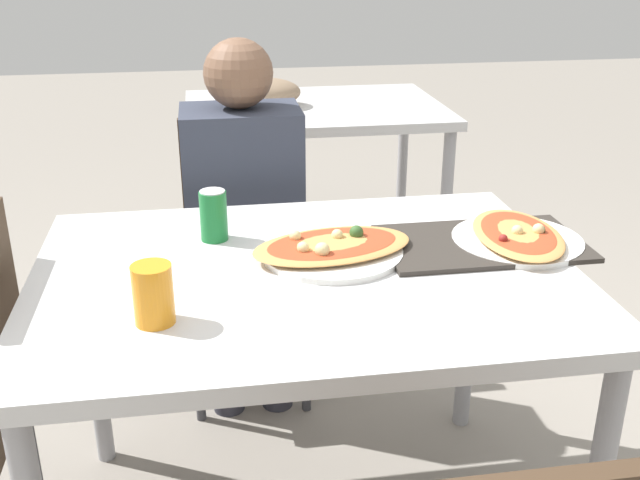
% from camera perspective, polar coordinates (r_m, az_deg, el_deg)
% --- Properties ---
extents(dining_table, '(1.21, 0.88, 0.75)m').
position_cam_1_polar(dining_table, '(1.70, -1.11, -4.51)').
color(dining_table, silver).
rests_on(dining_table, ground_plane).
extents(chair_far_seated, '(0.40, 0.40, 0.89)m').
position_cam_1_polar(chair_far_seated, '(2.47, -5.82, -0.25)').
color(chair_far_seated, '#3F2D1E').
rests_on(chair_far_seated, ground_plane).
extents(person_seated, '(0.35, 0.27, 1.17)m').
position_cam_1_polar(person_seated, '(2.29, -5.82, 2.96)').
color(person_seated, '#2D2D38').
rests_on(person_seated, ground_plane).
extents(pizza_main, '(0.42, 0.33, 0.06)m').
position_cam_1_polar(pizza_main, '(1.73, 0.93, -0.60)').
color(pizza_main, white).
rests_on(pizza_main, dining_table).
extents(soda_can, '(0.07, 0.07, 0.12)m').
position_cam_1_polar(soda_can, '(1.82, -8.11, 1.87)').
color(soda_can, '#197233').
rests_on(soda_can, dining_table).
extents(drink_glass, '(0.08, 0.08, 0.12)m').
position_cam_1_polar(drink_glass, '(1.46, -12.59, -4.06)').
color(drink_glass, orange).
rests_on(drink_glass, dining_table).
extents(serving_tray, '(0.48, 0.28, 0.01)m').
position_cam_1_polar(serving_tray, '(1.83, 12.21, -0.24)').
color(serving_tray, '#332D28').
rests_on(serving_tray, dining_table).
extents(pizza_second, '(0.31, 0.36, 0.05)m').
position_cam_1_polar(pizza_second, '(1.86, 14.82, 0.25)').
color(pizza_second, white).
rests_on(pizza_second, dining_table).
extents(background_table, '(1.10, 0.80, 0.87)m').
position_cam_1_polar(background_table, '(3.28, -1.12, 9.26)').
color(background_table, silver).
rests_on(background_table, ground_plane).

